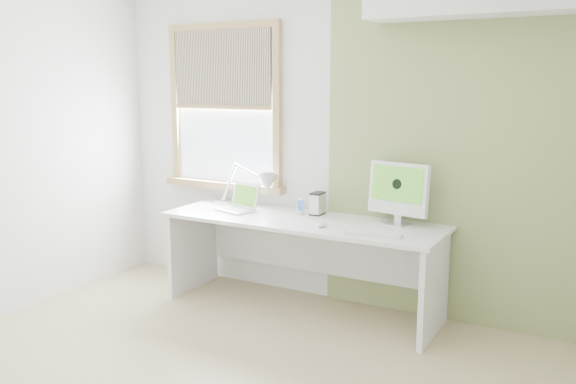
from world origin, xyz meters
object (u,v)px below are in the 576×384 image
Objects in this scene: desk at (305,242)px; external_drive at (318,204)px; desk_lamp at (259,185)px; imac at (398,190)px; laptop at (240,204)px.

external_drive is at bearing 75.10° from desk.
imac is at bearing -1.50° from desk_lamp.
imac is at bearing 6.61° from laptop.
imac is (1.29, 0.15, 0.20)m from laptop.
desk_lamp is 0.57m from external_drive.
laptop is 0.65m from external_drive.
desk_lamp is 3.63× the size of external_drive.
desk_lamp is 0.24m from laptop.
external_drive is (0.63, 0.16, 0.04)m from laptop.
external_drive reaches higher than desk.
desk is 3.41× the size of desk_lamp.
desk_lamp is at bearing 68.66° from laptop.
imac reaches higher than laptop.
laptop reaches higher than external_drive.
laptop is 2.03× the size of external_drive.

